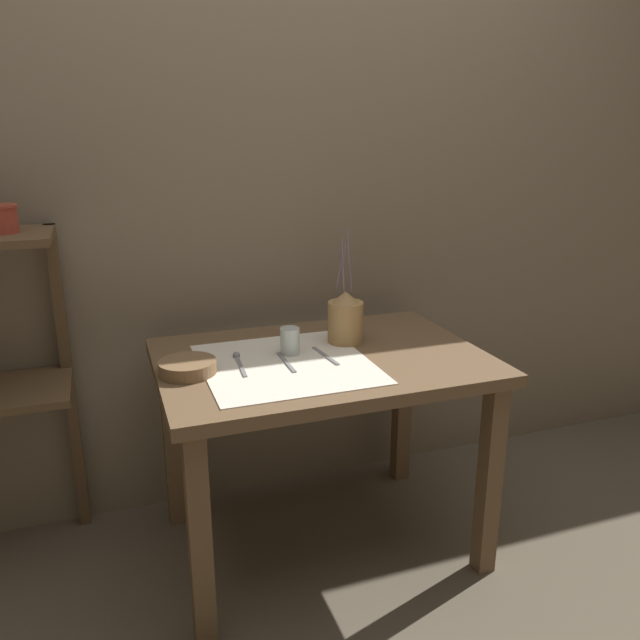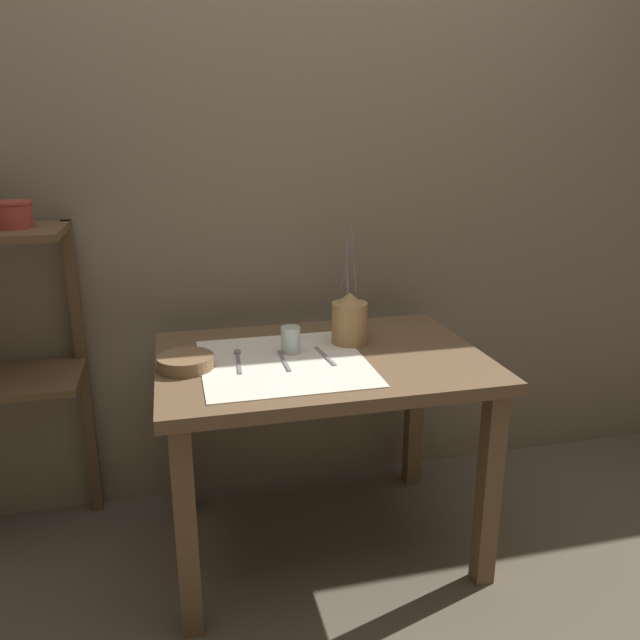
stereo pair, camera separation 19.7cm
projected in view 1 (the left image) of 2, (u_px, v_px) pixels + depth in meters
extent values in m
plane|color=brown|center=(321.00, 542.00, 2.21)|extent=(12.00, 12.00, 0.00)
cube|color=#7A6B56|center=(278.00, 187.00, 2.29)|extent=(7.00, 0.06, 2.40)
cube|color=brown|center=(321.00, 361.00, 2.01)|extent=(1.04, 0.73, 0.04)
cube|color=brown|center=(200.00, 541.00, 1.69)|extent=(0.06, 0.06, 0.66)
cube|color=brown|center=(489.00, 480.00, 1.98)|extent=(0.06, 0.06, 0.66)
cube|color=brown|center=(172.00, 440.00, 2.24)|extent=(0.06, 0.06, 0.66)
cube|color=brown|center=(402.00, 404.00, 2.54)|extent=(0.06, 0.06, 0.66)
cube|color=brown|center=(69.00, 384.00, 2.16)|extent=(0.04, 0.04, 1.11)
cube|color=silver|center=(286.00, 364.00, 1.93)|extent=(0.51, 0.53, 0.00)
cylinder|color=#A87F4C|center=(345.00, 322.00, 2.11)|extent=(0.12, 0.12, 0.14)
cone|color=#A87F4C|center=(346.00, 297.00, 2.08)|extent=(0.09, 0.09, 0.04)
cylinder|color=slate|center=(343.00, 270.00, 2.07)|extent=(0.02, 0.01, 0.14)
cylinder|color=slate|center=(341.00, 268.00, 2.06)|extent=(0.02, 0.04, 0.16)
cylinder|color=slate|center=(349.00, 260.00, 2.05)|extent=(0.02, 0.01, 0.21)
cylinder|color=slate|center=(343.00, 266.00, 2.04)|extent=(0.01, 0.02, 0.18)
cylinder|color=brown|center=(188.00, 367.00, 1.85)|extent=(0.17, 0.17, 0.04)
cylinder|color=#B7C1BC|center=(290.00, 341.00, 2.00)|extent=(0.06, 0.06, 0.09)
cube|color=gray|center=(241.00, 366.00, 1.90)|extent=(0.02, 0.18, 0.00)
sphere|color=gray|center=(236.00, 355.00, 1.98)|extent=(0.02, 0.02, 0.02)
cube|color=gray|center=(286.00, 362.00, 1.93)|extent=(0.01, 0.18, 0.00)
cube|color=gray|center=(325.00, 356.00, 1.99)|extent=(0.03, 0.18, 0.00)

